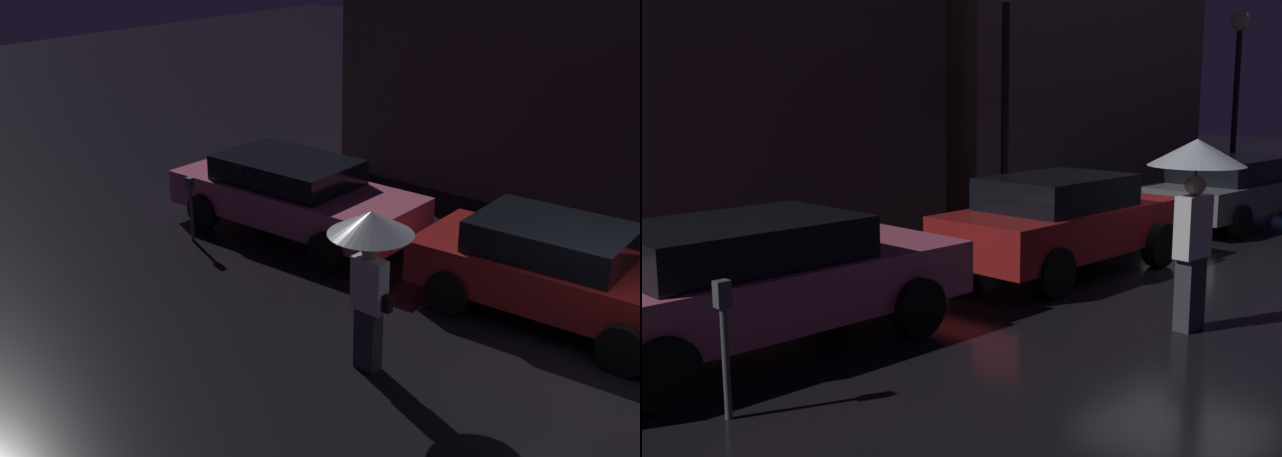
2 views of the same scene
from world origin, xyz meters
TOP-DOWN VIEW (x-y plane):
  - ground_plane at (0.00, 0.00)m, footprint 60.00×60.00m
  - building_facade_left at (-4.05, 6.50)m, footprint 8.03×3.00m
  - building_facade_right at (5.10, 6.50)m, footprint 8.62×3.00m
  - parked_car_pink at (-6.31, 1.36)m, footprint 4.68×2.02m
  - parked_car_red at (-1.29, 1.25)m, footprint 4.14×1.90m
  - parked_car_grey at (4.30, 1.43)m, footprint 4.40×1.91m
  - pedestrian_with_umbrella at (-2.53, -1.53)m, footprint 1.06×1.06m
  - parking_meter at (-7.41, -0.09)m, footprint 0.12×0.10m
  - street_lamp_near at (0.42, 3.93)m, footprint 0.48×0.48m
  - street_lamp_far at (8.51, 3.54)m, footprint 0.50×0.50m

SIDE VIEW (x-z plane):
  - ground_plane at x=0.00m, z-range 0.00..0.00m
  - parked_car_grey at x=4.30m, z-range 0.04..1.35m
  - parking_meter at x=-7.41m, z-range 0.15..1.32m
  - parked_car_pink at x=-6.31m, z-range 0.05..1.42m
  - parked_car_red at x=-1.29m, z-range 0.05..1.47m
  - pedestrian_with_umbrella at x=-2.53m, z-range 0.61..2.75m
  - street_lamp_far at x=8.51m, z-range 1.12..5.61m
  - street_lamp_near at x=0.42m, z-range 1.09..5.70m
  - building_facade_left at x=-4.05m, z-range 0.00..7.33m
  - building_facade_right at x=5.10m, z-range 0.00..8.13m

